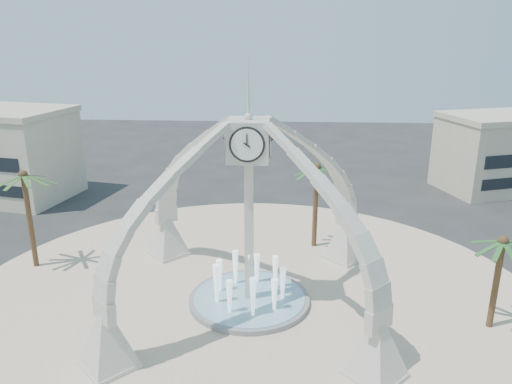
# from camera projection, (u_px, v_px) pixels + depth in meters

# --- Properties ---
(ground) EXTENTS (140.00, 140.00, 0.00)m
(ground) POSITION_uv_depth(u_px,v_px,m) (249.00, 303.00, 33.27)
(ground) COLOR #282828
(ground) RESTS_ON ground
(plaza) EXTENTS (40.00, 40.00, 0.06)m
(plaza) POSITION_uv_depth(u_px,v_px,m) (249.00, 302.00, 33.26)
(plaza) COLOR beige
(plaza) RESTS_ON ground
(clock_tower) EXTENTS (17.94, 17.94, 16.30)m
(clock_tower) POSITION_uv_depth(u_px,v_px,m) (249.00, 211.00, 31.27)
(clock_tower) COLOR beige
(clock_tower) RESTS_ON ground
(fountain) EXTENTS (8.00, 8.00, 3.62)m
(fountain) POSITION_uv_depth(u_px,v_px,m) (249.00, 299.00, 33.18)
(fountain) COLOR gray
(fountain) RESTS_ON ground
(palm_east) EXTENTS (4.08, 4.08, 6.47)m
(palm_east) POSITION_uv_depth(u_px,v_px,m) (503.00, 242.00, 28.83)
(palm_east) COLOR brown
(palm_east) RESTS_ON ground
(palm_west) EXTENTS (5.01, 5.01, 8.12)m
(palm_west) POSITION_uv_depth(u_px,v_px,m) (23.00, 177.00, 36.22)
(palm_west) COLOR brown
(palm_west) RESTS_ON ground
(palm_north) EXTENTS (5.51, 5.51, 7.71)m
(palm_north) POSITION_uv_depth(u_px,v_px,m) (317.00, 168.00, 39.92)
(palm_north) COLOR brown
(palm_north) RESTS_ON ground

